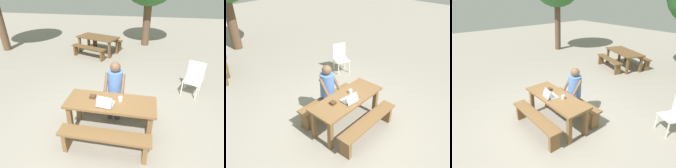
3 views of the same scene
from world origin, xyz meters
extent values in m
plane|color=gray|center=(0.00, 0.00, 0.00)|extent=(30.00, 30.00, 0.00)
cube|color=brown|center=(0.00, 0.00, 0.72)|extent=(1.74, 0.67, 0.05)
cube|color=brown|center=(-0.77, -0.24, 0.35)|extent=(0.09, 0.09, 0.69)
cube|color=brown|center=(0.77, -0.24, 0.35)|extent=(0.09, 0.09, 0.69)
cube|color=brown|center=(-0.77, 0.24, 0.35)|extent=(0.09, 0.09, 0.69)
cube|color=brown|center=(0.77, 0.24, 0.35)|extent=(0.09, 0.09, 0.69)
cube|color=brown|center=(0.00, -0.59, 0.44)|extent=(1.64, 0.30, 0.05)
cube|color=brown|center=(-0.72, -0.59, 0.21)|extent=(0.08, 0.24, 0.42)
cube|color=brown|center=(0.72, -0.59, 0.21)|extent=(0.08, 0.24, 0.42)
cube|color=brown|center=(0.00, 0.59, 0.44)|extent=(1.64, 0.30, 0.05)
cube|color=brown|center=(-0.72, 0.59, 0.21)|extent=(0.08, 0.24, 0.42)
cube|color=brown|center=(0.72, 0.59, 0.21)|extent=(0.08, 0.24, 0.42)
cube|color=silver|center=(-0.06, -0.07, 0.75)|extent=(0.31, 0.24, 0.02)
cube|color=silver|center=(-0.08, -0.21, 0.86)|extent=(0.30, 0.13, 0.19)
cube|color=black|center=(-0.08, -0.20, 0.86)|extent=(0.27, 0.11, 0.17)
cube|color=#4C331E|center=(-0.37, 0.07, 0.77)|extent=(0.11, 0.10, 0.06)
cylinder|color=white|center=(0.18, 0.06, 0.79)|extent=(0.08, 0.08, 0.09)
cylinder|color=#333847|center=(-0.10, 0.41, 0.23)|extent=(0.10, 0.10, 0.47)
cylinder|color=#333847|center=(0.08, 0.41, 0.23)|extent=(0.10, 0.10, 0.47)
cube|color=#333847|center=(-0.01, 0.50, 0.51)|extent=(0.28, 0.28, 0.12)
cylinder|color=#517AC6|center=(-0.01, 0.59, 0.83)|extent=(0.33, 0.33, 0.56)
cylinder|color=brown|center=(-0.20, 0.49, 0.87)|extent=(0.07, 0.32, 0.41)
cylinder|color=brown|center=(0.17, 0.49, 0.87)|extent=(0.07, 0.32, 0.41)
sphere|color=brown|center=(-0.01, 0.59, 1.21)|extent=(0.22, 0.22, 0.22)
cube|color=silver|center=(1.89, 1.84, 0.41)|extent=(0.58, 0.58, 0.02)
cube|color=silver|center=(1.98, 2.03, 0.66)|extent=(0.41, 0.20, 0.49)
cylinder|color=silver|center=(1.64, 1.75, 0.20)|extent=(0.04, 0.04, 0.40)
cylinder|color=silver|center=(1.99, 1.59, 0.20)|extent=(0.04, 0.04, 0.40)
cylinder|color=silver|center=(1.80, 2.09, 0.20)|extent=(0.04, 0.04, 0.40)
cylinder|color=silver|center=(2.14, 1.93, 0.20)|extent=(0.04, 0.04, 0.40)
cube|color=brown|center=(-1.48, 4.71, 0.70)|extent=(1.90, 1.37, 0.05)
cube|color=brown|center=(-2.30, 4.67, 0.34)|extent=(0.12, 0.12, 0.67)
cube|color=brown|center=(-0.87, 4.16, 0.34)|extent=(0.12, 0.12, 0.67)
cube|color=brown|center=(-2.08, 5.27, 0.34)|extent=(0.12, 0.12, 0.67)
cube|color=brown|center=(-0.66, 4.76, 0.34)|extent=(0.12, 0.12, 0.67)
cube|color=brown|center=(-1.72, 4.05, 0.44)|extent=(1.55, 0.81, 0.05)
cube|color=brown|center=(-2.35, 4.28, 0.21)|extent=(0.16, 0.25, 0.42)
cube|color=brown|center=(-1.08, 3.82, 0.21)|extent=(0.16, 0.25, 0.42)
cube|color=brown|center=(-1.24, 5.38, 0.44)|extent=(1.55, 0.81, 0.05)
cube|color=brown|center=(-1.87, 5.60, 0.21)|extent=(0.16, 0.25, 0.42)
cube|color=brown|center=(-0.61, 5.15, 0.21)|extent=(0.16, 0.25, 0.42)
cylinder|color=brown|center=(0.51, 6.34, 1.16)|extent=(0.37, 0.37, 2.33)
camera|label=1|loc=(0.57, -2.86, 2.75)|focal=29.42mm
camera|label=2|loc=(-3.02, -2.50, 3.47)|focal=35.38mm
camera|label=3|loc=(3.25, -2.35, 2.94)|focal=31.02mm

